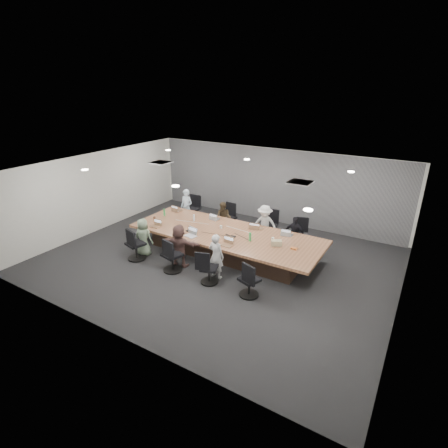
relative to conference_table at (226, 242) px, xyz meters
The scene contains 41 objects.
floor 0.64m from the conference_table, 90.00° to the right, with size 10.00×8.00×0.00m, color black.
ceiling 2.45m from the conference_table, 90.00° to the right, with size 10.00×8.00×0.00m, color white.
wall_back 3.64m from the conference_table, 90.00° to the left, with size 10.00×2.80×0.00m, color beige.
wall_front 4.61m from the conference_table, 90.00° to the right, with size 10.00×2.80×0.00m, color beige.
wall_left 5.12m from the conference_table, behind, with size 8.00×2.80×0.00m, color beige.
wall_right 5.12m from the conference_table, ahead, with size 8.00×2.80×0.00m, color beige.
curtain 3.56m from the conference_table, 90.00° to the left, with size 9.80×0.04×2.80m, color slate.
conference_table is the anchor object (origin of this frame).
chair_0 3.04m from the conference_table, 145.94° to the left, with size 0.58×0.58×0.86m, color black, non-canonical shape.
chair_1 1.92m from the conference_table, 117.76° to the left, with size 0.54×0.54×0.79m, color black, non-canonical shape.
chair_2 1.84m from the conference_table, 67.84° to the left, with size 0.59×0.59×0.88m, color black, non-canonical shape.
chair_3 2.42m from the conference_table, 44.69° to the left, with size 0.49×0.49×0.73m, color black, non-canonical shape.
chair_4 2.74m from the conference_table, 141.71° to the right, with size 0.57×0.57×0.85m, color black, non-canonical shape.
chair_5 1.86m from the conference_table, 113.87° to the right, with size 0.57×0.57×0.85m, color black, non-canonical shape.
chair_6 1.77m from the conference_table, 73.41° to the right, with size 0.50×0.50×0.74m, color black, non-canonical shape.
chair_7 2.41m from the conference_table, 44.91° to the right, with size 0.53×0.53×0.78m, color black, non-canonical shape.
person_0 2.87m from the conference_table, 151.77° to the left, with size 0.50×0.33×1.38m, color silver.
laptop_0 2.66m from the conference_table, 162.35° to the left, with size 0.32×0.22×0.02m, color #8C6647.
person_1 1.63m from the conference_table, 123.53° to the left, with size 0.57×0.44×1.16m, color #372B1C.
laptop_1 1.25m from the conference_table, 138.20° to the left, with size 0.31×0.21×0.02m, color #B2B2B7.
person_2 1.54m from the conference_table, 62.85° to the left, with size 0.86×0.50×1.34m, color silver.
laptop_2 1.11m from the conference_table, 49.13° to the left, with size 0.36×0.25×0.02m, color #8C6647.
person_3 2.19m from the conference_table, 38.15° to the left, with size 0.67×0.28×1.15m, color black.
laptop_3 1.93m from the conference_table, 24.96° to the left, with size 0.30×0.20×0.02m, color #B2B2B7.
person_4 2.55m from the conference_table, 147.92° to the right, with size 0.58×0.38×1.19m, color gray.
laptop_4 2.32m from the conference_table, 159.62° to the right, with size 0.29×0.20×0.02m, color #8C6647.
person_5 1.57m from the conference_table, 119.13° to the right, with size 1.20×0.38×1.30m, color brown.
laptop_5 1.15m from the conference_table, 133.24° to the right, with size 0.36×0.25×0.02m, color #B2B2B7.
person_6 1.46m from the conference_table, 69.44° to the right, with size 0.47×0.31×1.29m, color #B2B2B4.
laptop_6 1.01m from the conference_table, 57.67° to the right, with size 0.33×0.23×0.02m, color #8C6647.
bottle_green_left 2.61m from the conference_table, behind, with size 0.07×0.07×0.25m, color #318F43.
bottle_green_right 1.06m from the conference_table, 10.92° to the right, with size 0.07×0.07×0.26m, color #318F43.
bottle_clear 1.49m from the conference_table, 168.78° to the left, with size 0.07×0.07×0.22m, color silver.
cup_white_far 0.52m from the conference_table, 146.54° to the left, with size 0.08×0.08×0.10m, color white.
cup_white_near 1.55m from the conference_table, ahead, with size 0.07×0.07×0.09m, color white.
mug_brown 2.69m from the conference_table, behind, with size 0.09×0.09×0.11m, color brown.
mic_left 1.20m from the conference_table, 152.44° to the right, with size 0.16×0.11×0.03m, color black.
mic_right 0.55m from the conference_table, 28.18° to the right, with size 0.15×0.10×0.03m, color black.
stapler 0.50m from the conference_table, 48.40° to the right, with size 0.17×0.04×0.06m, color black.
canvas_bag 1.76m from the conference_table, ahead, with size 0.29×0.18×0.16m, color tan.
snack_packet 2.25m from the conference_table, ahead, with size 0.17×0.11×0.04m, color #C05D26.
Camera 1 is at (5.06, -7.98, 5.01)m, focal length 28.00 mm.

